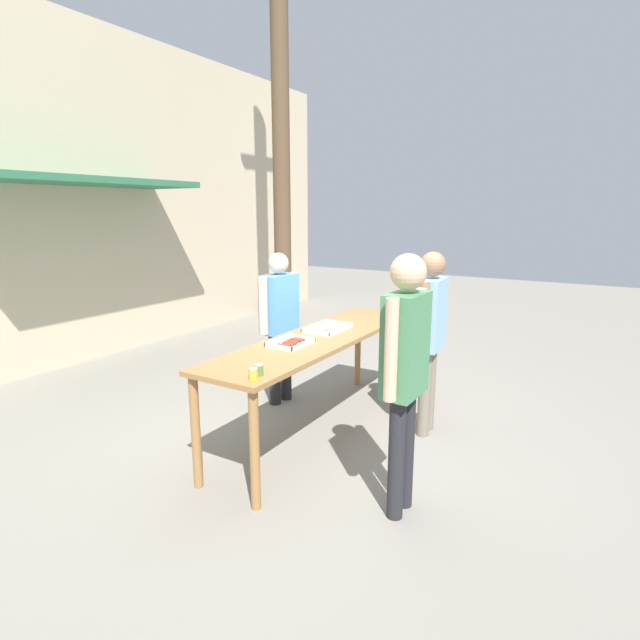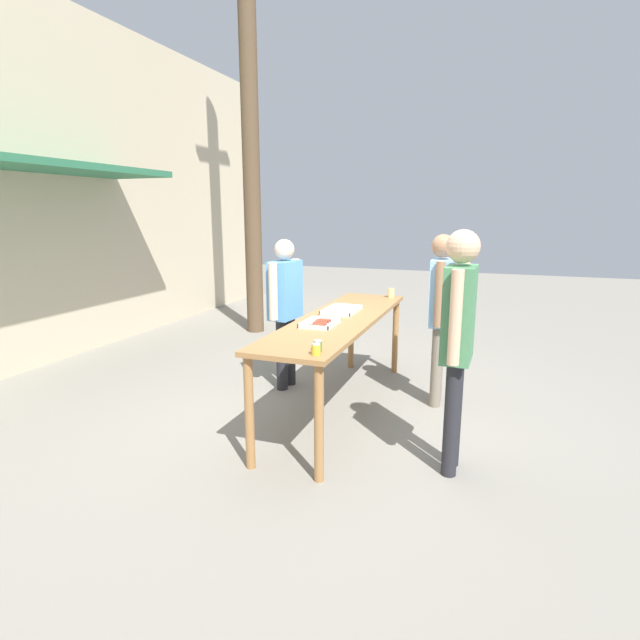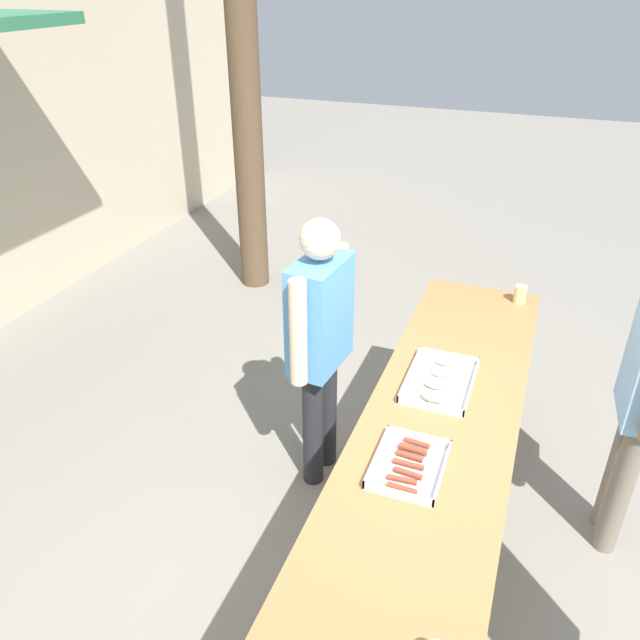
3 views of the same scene
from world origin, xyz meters
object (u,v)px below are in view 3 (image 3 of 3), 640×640
(food_tray_sausages, at_px, (409,466))
(food_tray_buns, at_px, (439,382))
(beer_cup, at_px, (520,294))
(person_server_behind_table, at_px, (320,334))

(food_tray_sausages, bearing_deg, food_tray_buns, 0.13)
(food_tray_buns, xyz_separation_m, beer_cup, (1.03, -0.28, 0.04))
(food_tray_sausages, relative_size, beer_cup, 3.39)
(food_tray_sausages, distance_m, food_tray_buns, 0.62)
(beer_cup, bearing_deg, food_tray_sausages, 170.38)
(food_tray_sausages, height_order, beer_cup, beer_cup)
(food_tray_sausages, distance_m, person_server_behind_table, 1.06)
(beer_cup, bearing_deg, person_server_behind_table, 131.21)
(beer_cup, relative_size, person_server_behind_table, 0.07)
(food_tray_sausages, relative_size, person_server_behind_table, 0.23)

